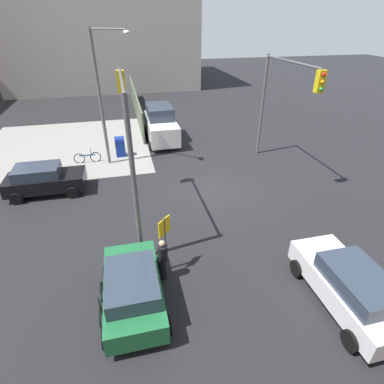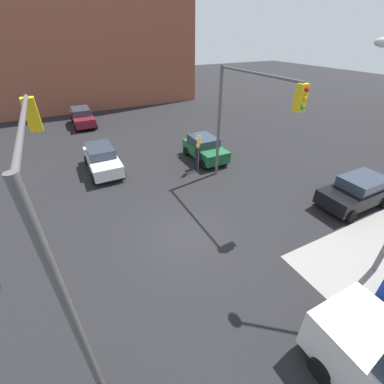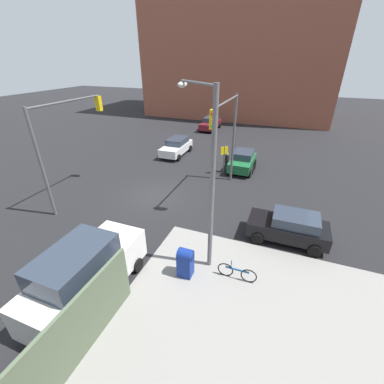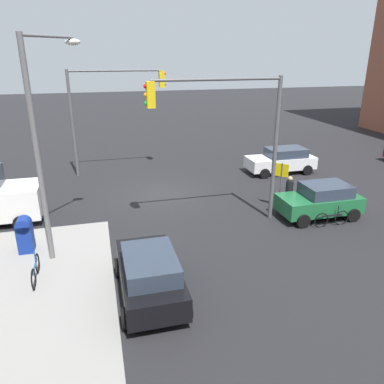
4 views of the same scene
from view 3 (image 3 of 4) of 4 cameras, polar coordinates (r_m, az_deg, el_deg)
ground_plane at (r=18.55m, az=-8.45°, el=-0.60°), size 120.00×120.00×0.00m
sidewalk_corner at (r=10.14m, az=16.79°, el=-33.77°), size 12.00×12.00×0.01m
building_brick_west at (r=47.06m, az=11.51°, el=31.17°), size 16.00×28.00×23.64m
traffic_signal_nw_corner at (r=17.26m, az=7.83°, el=13.89°), size 5.85×0.36×6.50m
traffic_signal_se_corner at (r=17.95m, az=-26.10°, el=11.92°), size 5.92×0.36×6.50m
street_lamp_corner at (r=10.36m, az=3.50°, el=4.77°), size 1.88×2.15×8.00m
warning_sign_two_way at (r=21.26m, az=7.14°, el=8.11°), size 0.48×0.48×2.40m
mailbox_blue at (r=11.71m, az=-1.47°, el=-15.20°), size 0.56×0.64×1.43m
hatchback_white at (r=25.93m, az=-3.47°, el=10.08°), size 4.37×2.02×1.62m
coupe_maroon at (r=35.63m, az=4.13°, el=15.00°), size 4.47×2.02×1.62m
hatchback_green at (r=22.61m, az=11.15°, el=6.86°), size 3.80×2.02×1.62m
hatchback_black at (r=14.53m, az=20.80°, el=-7.22°), size 2.02×4.06×1.62m
van_white_delivery at (r=11.30m, az=-22.60°, el=-16.23°), size 5.40×2.32×2.62m
pedestrian_crossing at (r=21.84m, az=7.70°, el=6.60°), size 0.36×0.36×1.76m
bicycle_leaning_on_fence at (r=11.99m, az=9.93°, el=-17.20°), size 0.05×1.75×0.97m
bicycle_at_crosswalk at (r=22.62m, az=13.66°, el=5.26°), size 1.75×0.05×0.97m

